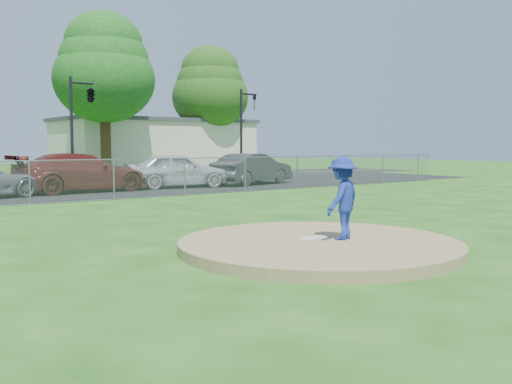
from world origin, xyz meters
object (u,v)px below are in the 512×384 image
tree_right (104,67)px  pitcher (342,198)px  parked_car_darkred (81,173)px  commercial_building (154,144)px  tree_far_right (210,88)px  traffic_signal_right (244,124)px  traffic_signal_center (89,97)px  parked_car_pearl (176,170)px  parked_car_charcoal (253,169)px

tree_right → pitcher: (-8.55, -32.17, -6.65)m
pitcher → parked_car_darkred: (0.85, 16.27, -0.16)m
commercial_building → tree_far_right: 7.00m
tree_far_right → commercial_building: bearing=143.1°
pitcher → commercial_building: bearing=-131.5°
traffic_signal_right → traffic_signal_center: bearing=-180.0°
tree_far_right → parked_car_darkred: bearing=-134.7°
commercial_building → pitcher: size_ratio=10.25×
traffic_signal_right → parked_car_pearl: traffic_signal_right is taller
tree_far_right → parked_car_pearl: bearing=-126.6°
pitcher → parked_car_charcoal: 18.41m
traffic_signal_center → parked_car_charcoal: 9.67m
commercial_building → parked_car_darkred: bearing=-123.9°
tree_right → traffic_signal_center: 11.60m
tree_far_right → parked_car_pearl: size_ratio=2.21×
parked_car_darkred → parked_car_charcoal: size_ratio=1.20×
tree_far_right → parked_car_charcoal: size_ratio=2.23×
parked_car_charcoal → parked_car_pearl: bearing=70.2°
parked_car_darkred → tree_far_right: bearing=-46.6°
commercial_building → tree_right: bearing=-139.4°
traffic_signal_center → parked_car_pearl: size_ratio=1.15×
parked_car_darkred → parked_car_pearl: parked_car_darkred is taller
pitcher → parked_car_charcoal: (9.61, 15.70, -0.20)m
traffic_signal_center → tree_right: bearing=63.3°
parked_car_darkred → commercial_building: bearing=-35.8°
tree_far_right → traffic_signal_center: (-16.03, -13.00, -2.45)m
traffic_signal_center → pitcher: traffic_signal_center is taller
tree_right → tree_far_right: size_ratio=1.08×
pitcher → parked_car_darkred: size_ratio=0.28×
commercial_building → tree_far_right: size_ratio=1.53×
parked_car_pearl → parked_car_charcoal: size_ratio=1.01×
commercial_building → parked_car_charcoal: (-5.94, -22.47, -1.36)m
pitcher → traffic_signal_center: bearing=-118.4°
traffic_signal_center → pitcher: 22.73m
traffic_signal_right → parked_car_charcoal: size_ratio=1.16×
tree_far_right → pitcher: size_ratio=6.71×
traffic_signal_center → parked_car_charcoal: traffic_signal_center is taller
tree_far_right → traffic_signal_center: tree_far_right is taller
traffic_signal_right → pitcher: size_ratio=3.50×
tree_far_right → traffic_signal_center: 20.78m
parked_car_pearl → tree_far_right: bearing=-24.5°
traffic_signal_right → commercial_building: bearing=83.7°
pitcher → parked_car_darkred: 16.29m
tree_right → traffic_signal_right: (5.24, -10.00, -4.29)m
tree_far_right → traffic_signal_right: bearing=-113.9°
tree_right → parked_car_pearl: (-3.16, -16.06, -6.81)m
tree_far_right → pitcher: bearing=-119.1°
commercial_building → parked_car_charcoal: size_ratio=3.41×
traffic_signal_right → parked_car_darkred: traffic_signal_right is taller
tree_right → tree_far_right: 11.42m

